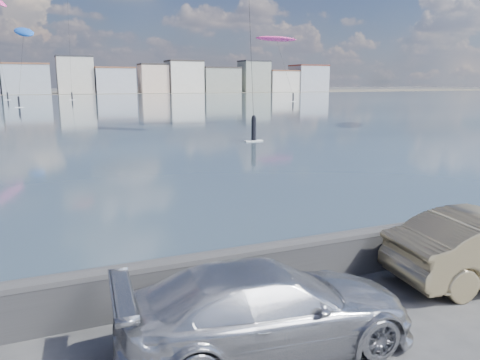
# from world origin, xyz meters

# --- Properties ---
(bay_water) EXTENTS (500.00, 177.00, 0.00)m
(bay_water) POSITION_xyz_m (0.00, 91.50, 0.01)
(bay_water) COLOR #2C4250
(bay_water) RESTS_ON ground
(far_shore_strip) EXTENTS (500.00, 60.00, 0.00)m
(far_shore_strip) POSITION_xyz_m (0.00, 200.00, 0.01)
(far_shore_strip) COLOR #4C473D
(far_shore_strip) RESTS_ON ground
(seawall) EXTENTS (400.00, 0.36, 1.08)m
(seawall) POSITION_xyz_m (0.00, 2.70, 0.58)
(seawall) COLOR #28282B
(seawall) RESTS_ON ground
(far_buildings) EXTENTS (240.79, 13.26, 14.60)m
(far_buildings) POSITION_xyz_m (1.31, 186.00, 6.03)
(far_buildings) COLOR #9EA8B7
(far_buildings) RESTS_ON ground
(car_silver) EXTENTS (5.22, 2.49, 1.47)m
(car_silver) POSITION_xyz_m (0.08, 0.68, 0.73)
(car_silver) COLOR #B8BAC0
(car_silver) RESTS_ON ground
(kitesurfer_0) EXTENTS (5.33, 16.70, 15.72)m
(kitesurfer_0) POSITION_xyz_m (-4.43, 97.02, 13.72)
(kitesurfer_0) COLOR blue
(kitesurfer_0) RESTS_ON ground
(kitesurfer_4) EXTENTS (10.42, 11.10, 15.31)m
(kitesurfer_4) POSITION_xyz_m (50.31, 96.87, 14.29)
(kitesurfer_4) COLOR #E5338C
(kitesurfer_4) RESTS_ON ground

